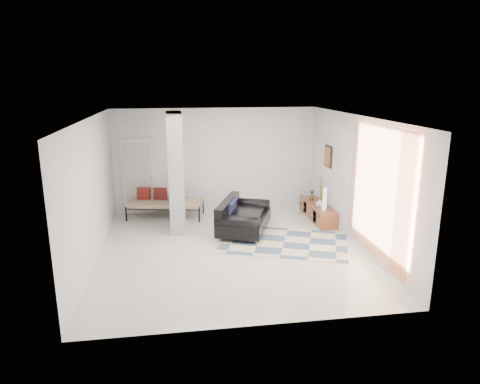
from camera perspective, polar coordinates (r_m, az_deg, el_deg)
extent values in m
plane|color=beige|center=(9.26, -1.26, -7.59)|extent=(6.00, 6.00, 0.00)
plane|color=white|center=(8.60, -1.37, 9.95)|extent=(6.00, 6.00, 0.00)
plane|color=white|center=(11.74, -3.22, 4.31)|extent=(6.00, 0.00, 6.00)
plane|color=white|center=(5.99, 2.44, -5.94)|extent=(6.00, 0.00, 6.00)
plane|color=white|center=(8.91, -19.14, 0.16)|extent=(0.00, 6.00, 6.00)
plane|color=white|center=(9.57, 15.25, 1.42)|extent=(0.00, 6.00, 6.00)
cube|color=#A0A5A7|center=(10.32, -8.56, 2.72)|extent=(0.35, 1.20, 2.80)
cube|color=white|center=(11.77, -13.41, 2.06)|extent=(0.85, 0.06, 2.04)
plane|color=#FF8643|center=(8.51, 17.87, -0.04)|extent=(0.00, 2.55, 2.55)
cube|color=#36210E|center=(11.05, 11.67, 4.69)|extent=(0.04, 0.45, 0.55)
cube|color=brown|center=(11.32, 10.34, -2.57)|extent=(0.45, 1.80, 0.40)
cube|color=#36210E|center=(10.89, 9.95, -3.24)|extent=(0.02, 0.24, 0.28)
cube|color=#36210E|center=(11.61, 8.70, -2.05)|extent=(0.02, 0.24, 0.28)
cube|color=gold|center=(11.49, 10.88, -0.25)|extent=(0.09, 0.32, 0.40)
cube|color=silver|center=(10.85, 10.59, -1.90)|extent=(0.04, 0.10, 0.12)
cylinder|color=silver|center=(9.68, -2.71, -6.27)|extent=(0.05, 0.05, 0.10)
cylinder|color=silver|center=(11.02, -0.73, -3.62)|extent=(0.05, 0.05, 0.10)
cylinder|color=silver|center=(9.51, 2.10, -6.65)|extent=(0.05, 0.05, 0.10)
cylinder|color=silver|center=(10.87, 3.49, -3.91)|extent=(0.05, 0.05, 0.10)
cube|color=black|center=(10.19, 0.58, -3.97)|extent=(1.57, 1.95, 0.30)
cube|color=black|center=(10.18, -1.68, -2.05)|extent=(0.80, 1.66, 0.36)
cylinder|color=black|center=(9.44, -0.33, -4.03)|extent=(1.00, 0.61, 0.28)
cylinder|color=black|center=(10.81, 1.38, -1.60)|extent=(1.00, 0.61, 0.28)
cube|color=black|center=(10.15, -1.02, -1.98)|extent=(0.36, 0.63, 0.31)
cylinder|color=black|center=(11.32, -14.94, -2.82)|extent=(0.04, 0.04, 0.40)
cylinder|color=black|center=(10.91, -5.47, -3.05)|extent=(0.04, 0.04, 0.40)
cylinder|color=black|center=(12.04, -13.85, -1.72)|extent=(0.04, 0.04, 0.40)
cylinder|color=black|center=(11.65, -4.93, -1.88)|extent=(0.04, 0.04, 0.40)
cube|color=beige|center=(11.39, -9.91, -1.49)|extent=(2.02, 1.16, 0.12)
cube|color=maroon|center=(11.62, -12.71, -0.19)|extent=(0.37, 0.23, 0.33)
cube|color=maroon|center=(11.51, -10.60, -0.22)|extent=(0.37, 0.23, 0.33)
cube|color=maroon|center=(11.42, -8.45, -0.24)|extent=(0.37, 0.23, 0.33)
cube|color=beige|center=(9.66, 5.91, -6.66)|extent=(3.20, 2.66, 0.01)
cylinder|color=silver|center=(10.73, 11.22, -0.91)|extent=(0.10, 0.10, 0.55)
imported|color=white|center=(10.98, 10.60, -1.44)|extent=(0.23, 0.23, 0.21)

